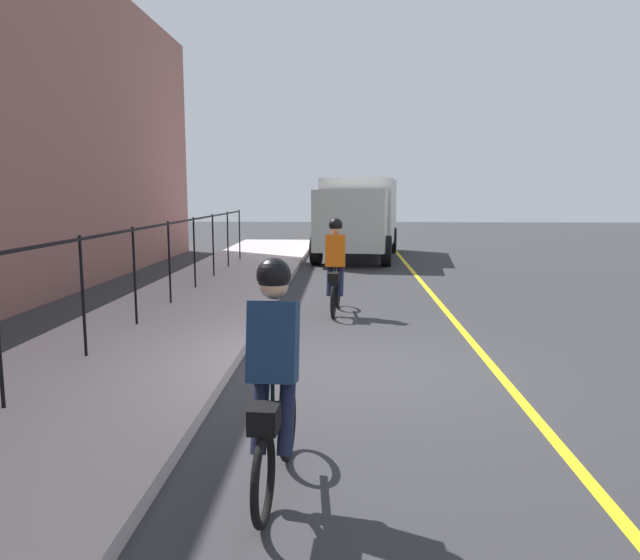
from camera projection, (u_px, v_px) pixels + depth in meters
The scene contains 7 objects.
ground_plane at pixel (373, 371), 7.83m from camera, with size 80.00×80.00×0.00m, color #2F2F32.
lane_line_centre at pixel (498, 372), 7.76m from camera, with size 36.00×0.12×0.01m, color yellow.
sidewalk at pixel (115, 362), 7.96m from camera, with size 40.00×3.20×0.15m, color #B5A5A6.
iron_fence at pixel (110, 258), 8.79m from camera, with size 21.47×0.04×1.60m.
cyclist_lead at pixel (335, 267), 11.38m from camera, with size 1.71×0.38×1.83m.
cyclist_follow at pixel (274, 379), 4.53m from camera, with size 1.71×0.38×1.83m.
box_truck_background at pixel (359, 214), 21.40m from camera, with size 6.93×3.17×2.78m.
Camera 1 is at (-7.60, 0.36, 2.30)m, focal length 33.86 mm.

